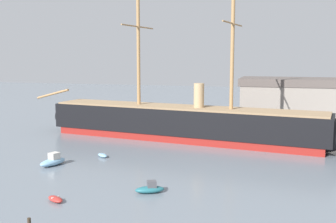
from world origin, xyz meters
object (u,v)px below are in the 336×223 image
(motorboat_near_centre, at_px, (150,189))
(motorboat_distant_centre, at_px, (232,130))
(dinghy_alongside_bow, at_px, (103,155))
(sailboat_far_left, at_px, (74,130))
(tall_ship, at_px, (183,123))
(dinghy_foreground_left, at_px, (55,199))
(motorboat_mid_left, at_px, (53,161))

(motorboat_near_centre, height_order, motorboat_distant_centre, motorboat_distant_centre)
(motorboat_near_centre, distance_m, dinghy_alongside_bow, 20.20)
(sailboat_far_left, bearing_deg, motorboat_near_centre, -49.38)
(tall_ship, relative_size, dinghy_foreground_left, 24.32)
(sailboat_far_left, bearing_deg, motorboat_distant_centre, 12.65)
(dinghy_foreground_left, bearing_deg, dinghy_alongside_bow, 100.18)
(motorboat_near_centre, bearing_deg, dinghy_foreground_left, -148.32)
(motorboat_mid_left, distance_m, dinghy_alongside_bow, 8.68)
(tall_ship, relative_size, sailboat_far_left, 12.91)
(motorboat_near_centre, bearing_deg, dinghy_alongside_bow, 131.75)
(motorboat_near_centre, relative_size, motorboat_distant_centre, 0.75)
(motorboat_distant_centre, bearing_deg, dinghy_alongside_bow, -124.40)
(motorboat_near_centre, relative_size, motorboat_mid_left, 0.78)
(tall_ship, height_order, motorboat_near_centre, tall_ship)
(dinghy_foreground_left, xyz_separation_m, motorboat_mid_left, (-8.96, 14.08, 0.38))
(tall_ship, xyz_separation_m, sailboat_far_left, (-25.51, 1.56, -3.09))
(tall_ship, xyz_separation_m, dinghy_foreground_left, (-5.76, -38.70, -3.23))
(motorboat_mid_left, bearing_deg, motorboat_near_centre, -23.54)
(motorboat_mid_left, xyz_separation_m, sailboat_far_left, (-10.79, 26.18, -0.25))
(motorboat_distant_centre, bearing_deg, motorboat_mid_left, -124.89)
(dinghy_alongside_bow, height_order, sailboat_far_left, sailboat_far_left)
(dinghy_alongside_bow, distance_m, sailboat_far_left, 25.00)
(dinghy_alongside_bow, bearing_deg, tall_ship, 61.63)
(dinghy_foreground_left, relative_size, dinghy_alongside_bow, 1.06)
(dinghy_foreground_left, bearing_deg, motorboat_mid_left, 122.47)
(sailboat_far_left, bearing_deg, motorboat_mid_left, -67.61)
(motorboat_near_centre, height_order, sailboat_far_left, sailboat_far_left)
(dinghy_alongside_bow, bearing_deg, motorboat_distant_centre, 55.60)
(tall_ship, height_order, motorboat_distant_centre, tall_ship)
(motorboat_distant_centre, bearing_deg, motorboat_near_centre, -96.80)
(motorboat_near_centre, xyz_separation_m, motorboat_distant_centre, (5.01, 42.02, 0.17))
(tall_ship, distance_m, sailboat_far_left, 25.75)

